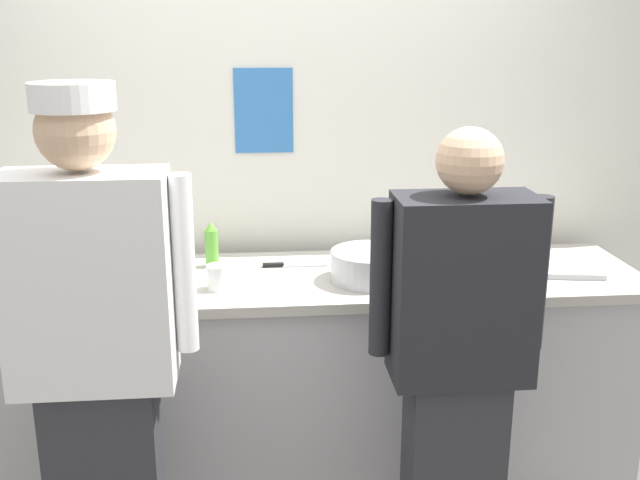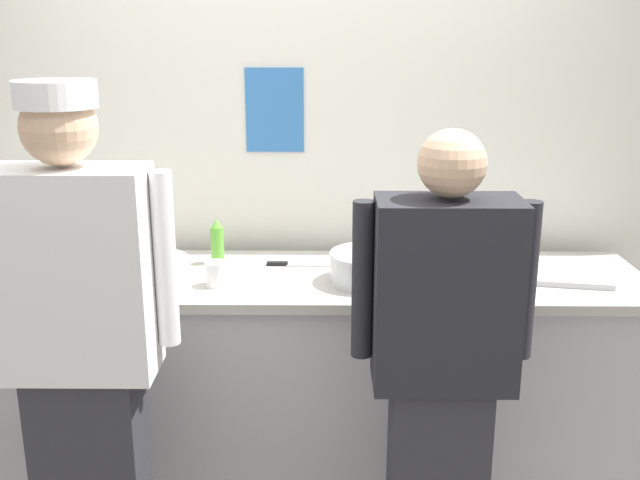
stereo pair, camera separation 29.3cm
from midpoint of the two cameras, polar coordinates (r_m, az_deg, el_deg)
name	(u,v)px [view 2 (the right image)]	position (r m, az deg, el deg)	size (l,w,h in m)	color
wall_back	(293,159)	(3.37, 0.43, 6.23)	(4.57, 0.11, 2.64)	silver
prep_counter	(290,377)	(3.19, 0.37, -10.61)	(2.91, 0.68, 0.93)	#B2B2B7
chef_near_left	(80,341)	(2.44, -14.84, -7.65)	(0.63, 0.24, 1.76)	#2D2D33
chef_center	(442,362)	(2.49, 12.81, -9.23)	(0.59, 0.24, 1.61)	#2D2D33
plate_stack_front	(159,268)	(2.99, -9.65, -2.19)	(0.23, 0.23, 0.10)	white
plate_stack_rear	(79,257)	(3.27, -15.77, -1.32)	(0.19, 0.19, 0.06)	white
mixing_bowl_steel	(370,267)	(2.93, 6.79, -2.16)	(0.32, 0.32, 0.12)	#B7BABF
sheet_tray	(557,272)	(3.21, 20.36, -2.40)	(0.40, 0.32, 0.02)	#B7BABF
squeeze_bottle_primary	(217,242)	(3.15, -5.32, -0.21)	(0.06, 0.06, 0.20)	#56A333
ramekin_green_sauce	(50,273)	(3.12, -17.71, -2.49)	(0.10, 0.10, 0.04)	white
ramekin_orange_sauce	(134,257)	(3.25, -11.76, -1.34)	(0.08, 0.08, 0.04)	white
deli_cup	(217,274)	(2.89, -5.14, -2.67)	(0.09, 0.09, 0.10)	white
chefs_knife	(293,264)	(3.13, 0.60, -1.92)	(0.28, 0.03, 0.02)	#B7BABF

